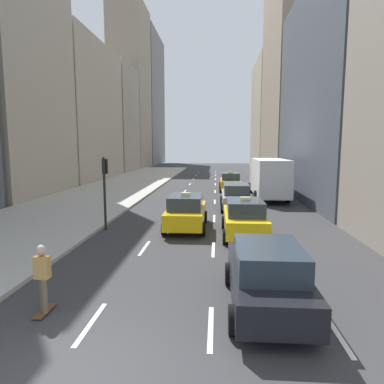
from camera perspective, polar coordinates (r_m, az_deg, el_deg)
The scene contains 13 objects.
ground_plane at distance 7.25m, azimuth -21.04°, elevation -27.48°, with size 160.00×160.00×0.00m, color #333335.
sidewalk_left at distance 33.99m, azimuth -12.53°, elevation 0.58°, with size 8.00×66.00×0.15m, color #ADAAA3.
lane_markings at distance 28.63m, azimuth 3.85°, elevation -0.68°, with size 5.72×56.00×0.01m.
building_row_left at distance 54.19m, azimuth -14.53°, elevation 16.48°, with size 6.00×85.30×30.70m.
building_row_right at distance 38.16m, azimuth 19.49°, elevation 21.83°, with size 6.00×58.62×37.56m.
taxi_lead at distance 15.83m, azimuth 8.74°, elevation -4.27°, with size 2.02×4.40×1.87m.
taxi_second at distance 31.91m, azimuth 6.40°, elevation 1.72°, with size 2.02×4.40×1.87m.
taxi_third at distance 17.10m, azimuth -1.01°, elevation -3.30°, with size 2.02×4.40×1.87m.
sedan_black_near at distance 22.72m, azimuth 7.33°, elevation -0.68°, with size 2.02×4.80×1.70m.
sedan_silver_behind at distance 9.12m, azimuth 12.38°, elevation -13.42°, with size 2.02×4.44×1.70m.
box_truck at distance 27.87m, azimuth 12.54°, elevation 2.46°, with size 2.58×8.40×3.15m.
skateboarder at distance 9.37m, azimuth -23.65°, elevation -12.68°, with size 0.36×0.80×1.75m.
traffic_light_pole at distance 17.27m, azimuth -14.33°, elevation 1.70°, with size 0.24×0.42×3.60m.
Camera 1 is at (2.69, -5.33, 4.11)m, focal length 32.00 mm.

